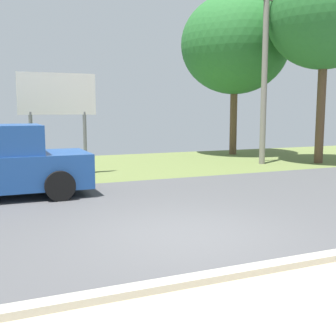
{
  "coord_description": "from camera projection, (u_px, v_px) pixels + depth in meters",
  "views": [
    {
      "loc": [
        -3.23,
        -6.7,
        2.25
      ],
      "look_at": [
        0.03,
        1.0,
        1.1
      ],
      "focal_mm": 45.04,
      "sensor_mm": 36.0,
      "label": 1
    }
  ],
  "objects": [
    {
      "name": "ground_plane",
      "position": [
        136.0,
        204.0,
        10.36
      ],
      "size": [
        40.0,
        22.0,
        0.2
      ],
      "color": "#4C4C4F"
    },
    {
      "name": "utility_pole",
      "position": [
        265.0,
        72.0,
        17.32
      ],
      "size": [
        1.8,
        0.24,
        7.3
      ],
      "color": "gray",
      "rests_on": "ground_plane"
    },
    {
      "name": "roadside_billboard",
      "position": [
        58.0,
        101.0,
        14.25
      ],
      "size": [
        2.6,
        0.12,
        3.5
      ],
      "color": "slate",
      "rests_on": "ground_plane"
    },
    {
      "name": "tree_center_back",
      "position": [
        325.0,
        17.0,
        17.31
      ],
      "size": [
        4.68,
        4.68,
        8.2
      ],
      "color": "brown",
      "rests_on": "ground_plane"
    },
    {
      "name": "tree_right_mid",
      "position": [
        235.0,
        45.0,
        21.02
      ],
      "size": [
        5.4,
        5.4,
        7.97
      ],
      "color": "brown",
      "rests_on": "ground_plane"
    }
  ]
}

